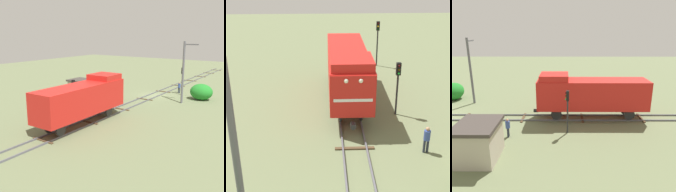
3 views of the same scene
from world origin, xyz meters
The scene contains 5 objects.
locomotive centered at (0.00, 16.31, 2.77)m, with size 2.90×11.60×4.60m.
traffic_signal_mid centered at (3.40, 13.93, 2.76)m, with size 0.32×0.34×3.95m.
traffic_signal_far centered at (3.60, 25.24, 3.16)m, with size 0.32×0.34×4.57m.
worker_by_signal centered at (4.20, 8.79, 1.00)m, with size 0.38×0.38×1.70m.
catenary_mast centered at (-5.06, 2.16, 4.29)m, with size 1.94×0.28×8.09m.
Camera 2 is at (-1.72, -8.49, 11.27)m, focal length 55.00 mm.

